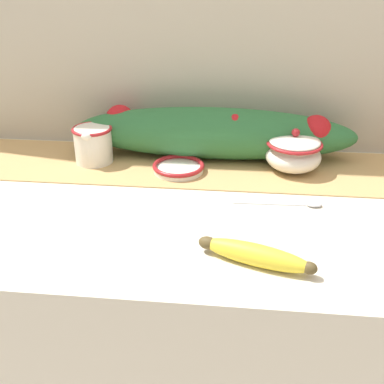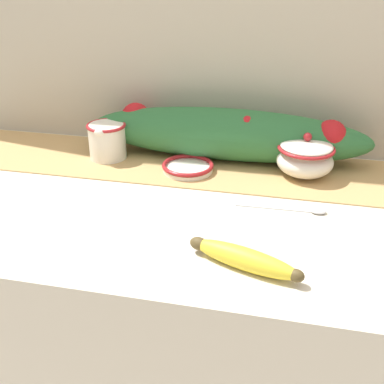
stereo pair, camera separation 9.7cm
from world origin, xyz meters
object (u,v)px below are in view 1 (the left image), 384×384
(small_dish, at_px, (178,167))
(banana, at_px, (256,255))
(cream_pitcher, at_px, (93,143))
(spoon, at_px, (305,204))
(sugar_bowl, at_px, (294,152))

(small_dish, distance_m, banana, 0.41)
(cream_pitcher, xyz_separation_m, small_dish, (0.22, -0.04, -0.04))
(banana, height_order, spoon, banana)
(small_dish, xyz_separation_m, banana, (0.18, -0.36, 0.01))
(spoon, bearing_deg, small_dish, 152.80)
(banana, relative_size, spoon, 1.11)
(spoon, bearing_deg, cream_pitcher, 159.26)
(sugar_bowl, bearing_deg, small_dish, -172.25)
(sugar_bowl, relative_size, banana, 0.64)
(sugar_bowl, relative_size, spoon, 0.71)
(cream_pitcher, xyz_separation_m, banana, (0.40, -0.40, -0.03))
(spoon, bearing_deg, sugar_bowl, 93.00)
(cream_pitcher, bearing_deg, small_dish, -10.00)
(sugar_bowl, xyz_separation_m, small_dish, (-0.28, -0.04, -0.04))
(cream_pitcher, distance_m, banana, 0.57)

